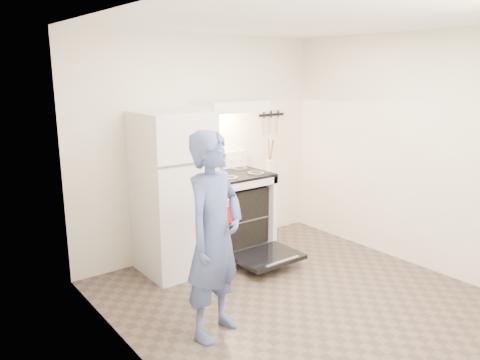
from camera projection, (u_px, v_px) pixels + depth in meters
The scene contains 15 objects.
floor at pixel (310, 305), 4.30m from camera, with size 3.60×3.60×0.00m, color brown.
back_wall at pixel (202, 146), 5.41m from camera, with size 3.20×0.02×2.50m, color white.
refrigerator at pixel (174, 193), 4.89m from camera, with size 0.70×0.70×1.70m, color silver.
stove_body at pixel (235, 214), 5.47m from camera, with size 0.76×0.65×0.92m, color silver.
cooktop at pixel (234, 175), 5.37m from camera, with size 0.76×0.65×0.03m, color black.
backsplash at pixel (220, 161), 5.56m from camera, with size 0.76×0.07×0.20m, color silver.
oven_door at pixel (267, 257), 5.09m from camera, with size 0.70×0.54×0.04m, color black.
oven_rack at pixel (235, 216), 5.48m from camera, with size 0.60×0.52×0.01m, color slate.
range_hood at pixel (230, 106), 5.25m from camera, with size 0.76×0.50×0.12m, color silver.
knife_strip at pixel (272, 115), 5.95m from camera, with size 0.40×0.02×0.03m, color black.
pizza_stone at pixel (232, 217), 5.39m from camera, with size 0.31×0.31×0.02m, color #896A51.
tea_kettle at pixel (215, 158), 5.43m from camera, with size 0.25×0.21×0.31m, color silver, non-canonical shape.
utensil_jar at pixel (270, 165), 5.33m from camera, with size 0.09×0.09×0.13m, color silver.
person at pixel (214, 236), 3.67m from camera, with size 0.61×0.40×1.67m, color #374178.
dutch_oven at pixel (218, 212), 4.13m from camera, with size 0.38×0.31×0.24m, color #E70800, non-canonical shape.
Camera 1 is at (-2.88, -2.74, 2.11)m, focal length 35.00 mm.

